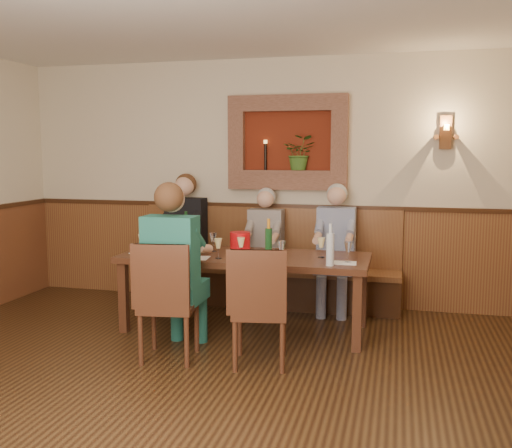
% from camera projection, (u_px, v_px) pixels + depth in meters
% --- Properties ---
extents(ground_plane, '(6.00, 6.00, 0.00)m').
position_uv_depth(ground_plane, '(174.00, 411.00, 3.88)').
color(ground_plane, black).
rests_on(ground_plane, ground).
extents(room_shell, '(6.04, 6.04, 2.82)m').
position_uv_depth(room_shell, '(168.00, 130.00, 3.64)').
color(room_shell, beige).
rests_on(room_shell, ground).
extents(wainscoting, '(6.02, 6.02, 1.15)m').
position_uv_depth(wainscoting, '(172.00, 327.00, 3.80)').
color(wainscoting, brown).
rests_on(wainscoting, ground).
extents(wall_niche, '(1.36, 0.30, 1.06)m').
position_uv_depth(wall_niche, '(291.00, 147.00, 6.42)').
color(wall_niche, '#621E0E').
rests_on(wall_niche, ground).
extents(wall_sconce, '(0.25, 0.20, 0.35)m').
position_uv_depth(wall_sconce, '(446.00, 133.00, 5.99)').
color(wall_sconce, brown).
rests_on(wall_sconce, ground).
extents(dining_table, '(2.40, 0.90, 0.75)m').
position_uv_depth(dining_table, '(245.00, 262.00, 5.57)').
color(dining_table, '#3C2212').
rests_on(dining_table, ground).
extents(bench, '(3.00, 0.45, 1.11)m').
position_uv_depth(bench, '(267.00, 277.00, 6.52)').
color(bench, '#381E0F').
rests_on(bench, ground).
extents(chair_near_left, '(0.51, 0.51, 1.02)m').
position_uv_depth(chair_near_left, '(169.00, 325.00, 4.81)').
color(chair_near_left, '#3C2212').
rests_on(chair_near_left, ground).
extents(chair_near_right, '(0.51, 0.51, 0.99)m').
position_uv_depth(chair_near_right, '(260.00, 331.00, 4.68)').
color(chair_near_right, '#3C2212').
rests_on(chair_near_right, ground).
extents(person_bench_left, '(0.45, 0.55, 1.50)m').
position_uv_depth(person_bench_left, '(184.00, 249.00, 6.62)').
color(person_bench_left, black).
rests_on(person_bench_left, ground).
extents(person_bench_mid, '(0.39, 0.47, 1.35)m').
position_uv_depth(person_bench_mid, '(264.00, 259.00, 6.40)').
color(person_bench_mid, '#635C5A').
rests_on(person_bench_mid, ground).
extents(person_bench_right, '(0.41, 0.51, 1.41)m').
position_uv_depth(person_bench_right, '(335.00, 260.00, 6.20)').
color(person_bench_right, navy).
rests_on(person_bench_right, ground).
extents(person_chair_front, '(0.45, 0.56, 1.50)m').
position_uv_depth(person_chair_front, '(175.00, 283.00, 4.93)').
color(person_chair_front, '#1B5460').
rests_on(person_chair_front, ground).
extents(spittoon_bucket, '(0.24, 0.24, 0.22)m').
position_uv_depth(spittoon_bucket, '(240.00, 243.00, 5.56)').
color(spittoon_bucket, red).
rests_on(spittoon_bucket, dining_table).
extents(wine_bottle_green_a, '(0.09, 0.09, 0.38)m').
position_uv_depth(wine_bottle_green_a, '(269.00, 242.00, 5.36)').
color(wine_bottle_green_a, '#19471E').
rests_on(wine_bottle_green_a, dining_table).
extents(wine_bottle_green_b, '(0.08, 0.08, 0.39)m').
position_uv_depth(wine_bottle_green_b, '(186.00, 233.00, 5.89)').
color(wine_bottle_green_b, '#19471E').
rests_on(wine_bottle_green_b, dining_table).
extents(water_bottle, '(0.08, 0.08, 0.37)m').
position_uv_depth(water_bottle, '(330.00, 249.00, 5.02)').
color(water_bottle, silver).
rests_on(water_bottle, dining_table).
extents(tasting_sheet_a, '(0.37, 0.30, 0.00)m').
position_uv_depth(tasting_sheet_a, '(149.00, 253.00, 5.65)').
color(tasting_sheet_a, white).
rests_on(tasting_sheet_a, dining_table).
extents(tasting_sheet_b, '(0.31, 0.22, 0.00)m').
position_uv_depth(tasting_sheet_b, '(256.00, 257.00, 5.42)').
color(tasting_sheet_b, white).
rests_on(tasting_sheet_b, dining_table).
extents(tasting_sheet_c, '(0.26, 0.19, 0.00)m').
position_uv_depth(tasting_sheet_c, '(342.00, 263.00, 5.15)').
color(tasting_sheet_c, white).
rests_on(tasting_sheet_c, dining_table).
extents(tasting_sheet_d, '(0.32, 0.24, 0.00)m').
position_uv_depth(tasting_sheet_d, '(193.00, 258.00, 5.40)').
color(tasting_sheet_d, white).
rests_on(tasting_sheet_d, dining_table).
extents(wine_glass_0, '(0.08, 0.08, 0.19)m').
position_uv_depth(wine_glass_0, '(184.00, 246.00, 5.47)').
color(wine_glass_0, '#FFEB98').
rests_on(wine_glass_0, dining_table).
extents(wine_glass_1, '(0.08, 0.08, 0.19)m').
position_uv_depth(wine_glass_1, '(321.00, 248.00, 5.41)').
color(wine_glass_1, '#FFEB98').
rests_on(wine_glass_1, dining_table).
extents(wine_glass_2, '(0.08, 0.08, 0.19)m').
position_uv_depth(wine_glass_2, '(269.00, 245.00, 5.57)').
color(wine_glass_2, '#FFEB98').
rests_on(wine_glass_2, dining_table).
extents(wine_glass_3, '(0.08, 0.08, 0.19)m').
position_uv_depth(wine_glass_3, '(241.00, 247.00, 5.43)').
color(wine_glass_3, '#FFEB98').
rests_on(wine_glass_3, dining_table).
extents(wine_glass_4, '(0.08, 0.08, 0.19)m').
position_uv_depth(wine_glass_4, '(142.00, 243.00, 5.65)').
color(wine_glass_4, '#FFEB98').
rests_on(wine_glass_4, dining_table).
extents(wine_glass_5, '(0.08, 0.08, 0.19)m').
position_uv_depth(wine_glass_5, '(282.00, 251.00, 5.21)').
color(wine_glass_5, white).
rests_on(wine_glass_5, dining_table).
extents(wine_glass_6, '(0.08, 0.08, 0.19)m').
position_uv_depth(wine_glass_6, '(169.00, 241.00, 5.82)').
color(wine_glass_6, white).
rests_on(wine_glass_6, dining_table).
extents(wine_glass_7, '(0.08, 0.08, 0.19)m').
position_uv_depth(wine_glass_7, '(348.00, 252.00, 5.16)').
color(wine_glass_7, white).
rests_on(wine_glass_7, dining_table).
extents(wine_glass_8, '(0.08, 0.08, 0.19)m').
position_uv_depth(wine_glass_8, '(218.00, 248.00, 5.36)').
color(wine_glass_8, '#FFEB98').
rests_on(wine_glass_8, dining_table).
extents(wine_glass_9, '(0.08, 0.08, 0.19)m').
position_uv_depth(wine_glass_9, '(213.00, 242.00, 5.74)').
color(wine_glass_9, white).
rests_on(wine_glass_9, dining_table).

